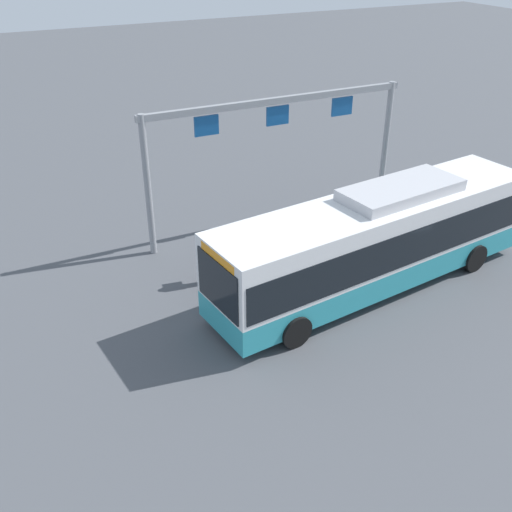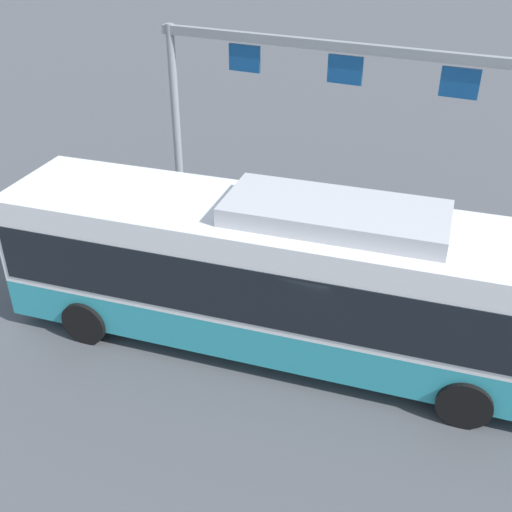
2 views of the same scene
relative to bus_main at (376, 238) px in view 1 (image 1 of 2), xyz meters
The scene contains 7 objects.
ground_plane 1.81m from the bus_main, ahead, with size 120.00×120.00×0.00m, color #4C4F54.
platform_curb 3.90m from the bus_main, 119.98° to the right, with size 10.00×2.80×0.16m, color #9E9E99.
bus_main is the anchor object (origin of this frame).
person_boarding 5.62m from the bus_main, 28.01° to the right, with size 0.39×0.56×1.67m.
person_waiting_near 3.96m from the bus_main, 48.16° to the right, with size 0.34×0.52×1.67m.
platform_sign_gantry 5.83m from the bus_main, 81.60° to the right, with size 10.60×0.24×5.20m.
trash_bin 6.58m from the bus_main, 155.84° to the right, with size 0.52×0.52×0.90m, color #2D5133.
Camera 1 is at (10.89, 13.47, 10.74)m, focal length 41.54 mm.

